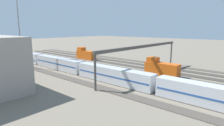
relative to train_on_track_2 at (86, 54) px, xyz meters
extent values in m
plane|color=#756B5B|center=(-24.10, 7.50, -2.16)|extent=(400.00, 400.00, 0.00)
cube|color=#4C443D|center=(-24.10, -10.00, -2.10)|extent=(140.00, 2.80, 0.12)
cube|color=#3D3833|center=(-24.10, -5.00, -2.10)|extent=(140.00, 2.80, 0.12)
cube|color=#3D3833|center=(-24.10, 0.00, -2.10)|extent=(140.00, 2.80, 0.12)
cube|color=#3D3833|center=(-24.10, 5.00, -2.10)|extent=(140.00, 2.80, 0.12)
cube|color=#3D3833|center=(-24.10, 10.00, -2.10)|extent=(140.00, 2.80, 0.12)
cube|color=#3D3833|center=(-24.10, 15.00, -2.10)|extent=(140.00, 2.80, 0.12)
cube|color=#3D3833|center=(-24.10, 20.00, -2.10)|extent=(140.00, 2.80, 0.12)
cube|color=#4C443D|center=(-24.10, 25.00, -2.10)|extent=(140.00, 2.80, 0.12)
cube|color=#D85914|center=(-0.29, 0.00, -0.24)|extent=(10.00, 3.00, 3.60)
cube|color=#D85914|center=(2.71, 0.00, 2.26)|extent=(3.00, 2.70, 1.40)
cube|color=silver|center=(-57.61, 20.00, -0.14)|extent=(23.00, 3.00, 3.80)
cube|color=#285193|center=(-57.61, 20.00, -0.24)|extent=(22.40, 3.06, 0.36)
cube|color=silver|center=(-33.41, 20.00, -0.14)|extent=(23.00, 3.00, 3.80)
cube|color=#285193|center=(-33.41, 20.00, -0.17)|extent=(22.40, 3.06, 0.36)
cube|color=silver|center=(-9.21, 20.00, -0.14)|extent=(23.00, 3.00, 3.80)
cube|color=#285193|center=(-9.21, 20.00, 0.02)|extent=(22.40, 3.06, 0.36)
cube|color=silver|center=(14.99, 20.00, -0.14)|extent=(23.00, 3.00, 3.80)
cube|color=#285193|center=(14.99, 20.00, -0.61)|extent=(22.40, 3.06, 0.36)
cube|color=silver|center=(39.19, 20.00, -0.14)|extent=(23.00, 3.00, 3.80)
cube|color=#285193|center=(39.19, 20.00, -0.29)|extent=(22.40, 3.06, 0.36)
cube|color=#D85914|center=(-39.32, 5.00, -0.24)|extent=(10.00, 3.00, 3.60)
cube|color=#D85914|center=(-36.32, 5.00, 2.26)|extent=(3.00, 2.70, 1.40)
cylinder|color=#9EA0A5|center=(2.07, 27.07, 12.48)|extent=(0.44, 0.44, 29.28)
cylinder|color=#4C4742|center=(-34.44, -12.10, 1.84)|extent=(0.50, 0.50, 8.00)
cylinder|color=#4C4742|center=(-34.44, 27.10, 1.84)|extent=(0.50, 0.50, 8.00)
cube|color=#4C4742|center=(-34.44, 7.50, 6.24)|extent=(0.70, 40.00, 0.80)
camera|label=1|loc=(-63.17, 54.47, 11.44)|focal=29.93mm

